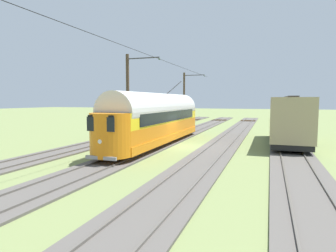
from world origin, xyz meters
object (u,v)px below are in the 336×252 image
Objects in this scene: switch_stand at (302,130)px; vintage_streetcar at (158,118)px; catenary_pole_foreground at (185,98)px; catenary_pole_mid_near at (129,97)px; coach_adjacent at (288,119)px.

vintage_streetcar is at bearing 38.86° from switch_stand.
catenary_pole_foreground reaches higher than switch_stand.
catenary_pole_foreground and catenary_pole_mid_near have the same top height.
switch_stand is (-1.66, -5.65, -1.46)m from coach_adjacent.
vintage_streetcar is 2.26× the size of catenary_pole_foreground.
catenary_pole_foreground is at bearing -28.88° from switch_stand.
coach_adjacent is at bearing -158.95° from vintage_streetcar.
coach_adjacent is 1.46× the size of catenary_pole_mid_near.
catenary_pole_foreground is (2.86, -17.73, 1.76)m from vintage_streetcar.
switch_stand is (-11.90, -9.59, -1.56)m from vintage_streetcar.
catenary_pole_foreground is at bearing -90.00° from catenary_pole_mid_near.
catenary_pole_mid_near is at bearing 90.00° from catenary_pole_foreground.
coach_adjacent is (-10.24, -3.94, -0.10)m from vintage_streetcar.
catenary_pole_foreground reaches higher than vintage_streetcar.
catenary_pole_foreground is at bearing -80.83° from vintage_streetcar.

